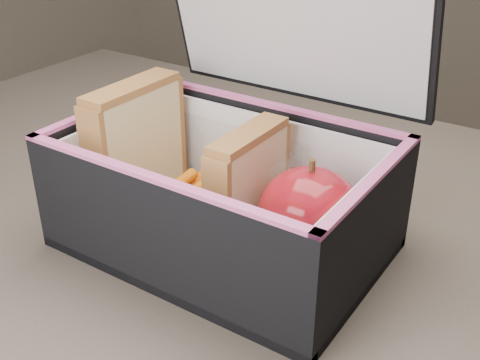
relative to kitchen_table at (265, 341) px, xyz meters
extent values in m
cube|color=brown|center=(0.00, 0.00, 0.08)|extent=(1.20, 0.80, 0.03)
cube|color=#382D26|center=(-0.55, 0.35, -0.30)|extent=(0.05, 0.05, 0.72)
cube|color=black|center=(-0.05, 0.11, 0.28)|extent=(0.27, 0.05, 0.17)
cube|color=#DCC387|center=(-0.16, 0.01, 0.16)|extent=(0.01, 0.10, 0.11)
cube|color=#C76073|center=(-0.15, 0.01, 0.16)|extent=(0.01, 0.10, 0.10)
cube|color=#DCC387|center=(-0.14, 0.01, 0.16)|extent=(0.01, 0.10, 0.11)
cube|color=brown|center=(-0.15, 0.01, 0.22)|extent=(0.03, 0.10, 0.01)
cube|color=#DCC387|center=(-0.03, 0.01, 0.15)|extent=(0.01, 0.09, 0.09)
cube|color=#C76073|center=(-0.03, 0.01, 0.15)|extent=(0.01, 0.08, 0.09)
cube|color=#DCC387|center=(-0.02, 0.01, 0.15)|extent=(0.01, 0.09, 0.09)
cube|color=brown|center=(-0.03, 0.01, 0.20)|extent=(0.02, 0.09, 0.01)
cylinder|color=#DA4C02|center=(-0.09, 0.01, 0.11)|extent=(0.01, 0.09, 0.01)
cylinder|color=#DA4C02|center=(-0.11, -0.01, 0.12)|extent=(0.02, 0.09, 0.01)
cylinder|color=#DA4C02|center=(-0.10, -0.02, 0.13)|extent=(0.02, 0.09, 0.01)
cylinder|color=#DA4C02|center=(-0.09, 0.03, 0.11)|extent=(0.03, 0.09, 0.01)
cylinder|color=#DA4C02|center=(-0.10, 0.04, 0.12)|extent=(0.02, 0.09, 0.01)
cylinder|color=#DA4C02|center=(-0.08, 0.02, 0.13)|extent=(0.02, 0.09, 0.01)
cylinder|color=#DA4C02|center=(-0.10, 0.03, 0.11)|extent=(0.03, 0.09, 0.01)
cylinder|color=#DA4C02|center=(-0.07, 0.00, 0.12)|extent=(0.03, 0.09, 0.01)
cube|color=white|center=(0.03, 0.00, 0.11)|extent=(0.10, 0.11, 0.01)
ellipsoid|color=maroon|center=(0.04, 0.00, 0.15)|extent=(0.11, 0.11, 0.08)
cylinder|color=#4D351B|center=(0.04, 0.00, 0.19)|extent=(0.01, 0.01, 0.01)
camera|label=1|loc=(0.22, -0.37, 0.40)|focal=45.00mm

